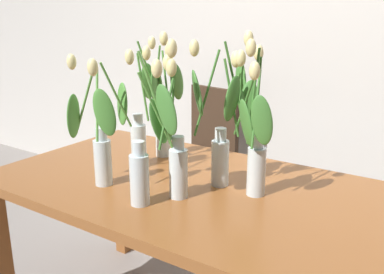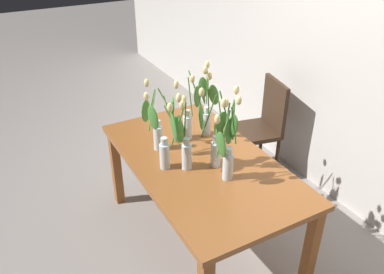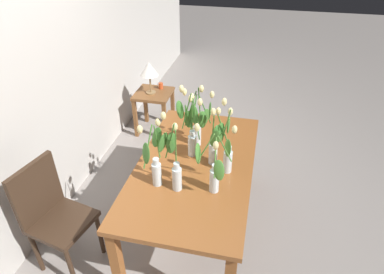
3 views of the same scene
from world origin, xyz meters
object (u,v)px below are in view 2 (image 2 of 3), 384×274
(tulip_vase_3, at_px, (184,146))
(tulip_vase_4, at_px, (218,138))
(dining_table, at_px, (201,171))
(tulip_vase_0, at_px, (191,115))
(tulip_vase_2, at_px, (158,125))
(tulip_vase_6, at_px, (170,145))
(dining_chair, at_px, (263,123))
(tulip_vase_5, at_px, (226,147))
(tulip_vase_1, at_px, (207,111))

(tulip_vase_3, xyz_separation_m, tulip_vase_4, (0.08, 0.21, 0.04))
(dining_table, distance_m, tulip_vase_0, 0.42)
(tulip_vase_2, bearing_deg, tulip_vase_0, 94.65)
(tulip_vase_4, relative_size, tulip_vase_6, 1.03)
(dining_table, distance_m, dining_chair, 1.12)
(tulip_vase_2, height_order, dining_chair, tulip_vase_2)
(tulip_vase_5, bearing_deg, tulip_vase_6, -135.22)
(tulip_vase_4, bearing_deg, tulip_vase_0, 175.89)
(dining_chair, bearing_deg, tulip_vase_1, -72.32)
(dining_table, relative_size, tulip_vase_6, 2.82)
(tulip_vase_5, bearing_deg, tulip_vase_3, -139.14)
(tulip_vase_0, bearing_deg, tulip_vase_2, -85.35)
(tulip_vase_1, bearing_deg, tulip_vase_2, -86.23)
(tulip_vase_4, height_order, tulip_vase_6, tulip_vase_4)
(dining_table, xyz_separation_m, tulip_vase_0, (-0.29, 0.09, 0.28))
(tulip_vase_0, relative_size, tulip_vase_3, 1.12)
(tulip_vase_0, bearing_deg, dining_chair, 105.38)
(tulip_vase_5, bearing_deg, dining_table, -172.44)
(tulip_vase_1, relative_size, tulip_vase_3, 1.07)
(tulip_vase_3, bearing_deg, tulip_vase_6, -122.87)
(dining_table, relative_size, tulip_vase_1, 2.91)
(tulip_vase_4, distance_m, dining_chair, 1.21)
(dining_chair, bearing_deg, tulip_vase_4, -54.41)
(tulip_vase_0, relative_size, tulip_vase_1, 1.05)
(tulip_vase_4, xyz_separation_m, dining_chair, (-0.66, 0.92, -0.44))
(tulip_vase_4, xyz_separation_m, tulip_vase_6, (-0.13, -0.28, -0.04))
(tulip_vase_6, xyz_separation_m, dining_chair, (-0.52, 1.20, -0.39))
(tulip_vase_0, xyz_separation_m, tulip_vase_3, (0.33, -0.24, -0.01))
(tulip_vase_2, bearing_deg, tulip_vase_4, 32.76)
(tulip_vase_1, bearing_deg, dining_chair, 107.68)
(tulip_vase_6, bearing_deg, tulip_vase_3, 57.13)
(tulip_vase_0, distance_m, tulip_vase_6, 0.42)
(dining_table, bearing_deg, tulip_vase_1, 143.24)
(tulip_vase_5, distance_m, tulip_vase_6, 0.37)
(tulip_vase_3, xyz_separation_m, tulip_vase_6, (-0.05, -0.08, -0.00))
(tulip_vase_0, relative_size, tulip_vase_2, 1.12)
(tulip_vase_1, distance_m, tulip_vase_2, 0.42)
(tulip_vase_1, xyz_separation_m, tulip_vase_4, (0.42, -0.17, 0.03))
(tulip_vase_0, xyz_separation_m, tulip_vase_4, (0.41, -0.03, 0.03))
(tulip_vase_6, bearing_deg, tulip_vase_0, 131.79)
(tulip_vase_4, bearing_deg, tulip_vase_2, -147.24)
(dining_table, relative_size, tulip_vase_0, 2.78)
(tulip_vase_0, xyz_separation_m, tulip_vase_1, (-0.00, 0.14, -0.00))
(tulip_vase_5, height_order, dining_chair, tulip_vase_5)
(tulip_vase_3, relative_size, tulip_vase_6, 0.90)
(tulip_vase_2, distance_m, tulip_vase_4, 0.46)
(tulip_vase_4, distance_m, tulip_vase_6, 0.32)
(tulip_vase_5, xyz_separation_m, tulip_vase_6, (-0.26, -0.26, -0.05))
(dining_table, xyz_separation_m, dining_chair, (-0.54, 0.97, -0.12))
(tulip_vase_2, bearing_deg, tulip_vase_5, 23.56)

